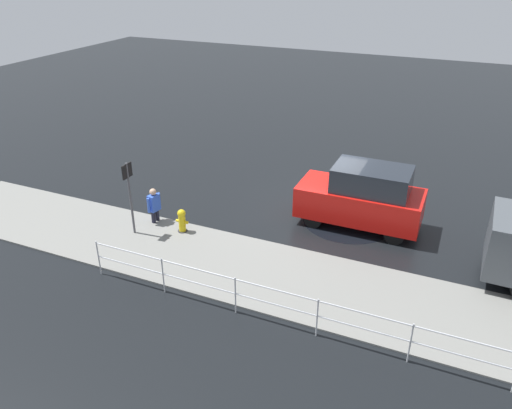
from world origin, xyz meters
TOP-DOWN VIEW (x-y plane):
  - ground_plane at (0.00, 0.00)m, footprint 60.00×60.00m
  - kerb_strip at (0.00, 4.20)m, footprint 24.00×3.20m
  - moving_hatchback at (-1.50, 0.41)m, footprint 3.90×1.71m
  - fire_hydrant at (3.54, 3.12)m, footprint 0.42×0.31m
  - pedestrian at (4.69, 2.92)m, footprint 0.30×0.56m
  - metal_railing at (-0.76, 6.01)m, footprint 10.36×0.04m
  - sign_post at (4.88, 3.81)m, footprint 0.07×0.44m
  - puddle_patch at (-1.09, 0.27)m, footprint 3.01×3.01m

SIDE VIEW (x-z plane):
  - ground_plane at x=0.00m, z-range 0.00..0.00m
  - puddle_patch at x=-1.09m, z-range 0.00..0.01m
  - kerb_strip at x=0.00m, z-range 0.00..0.04m
  - fire_hydrant at x=3.54m, z-range 0.00..0.80m
  - pedestrian at x=4.69m, z-range 0.07..1.29m
  - metal_railing at x=-0.76m, z-range 0.20..1.25m
  - moving_hatchback at x=-1.50m, z-range 0.00..2.06m
  - sign_post at x=4.88m, z-range 0.38..2.78m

